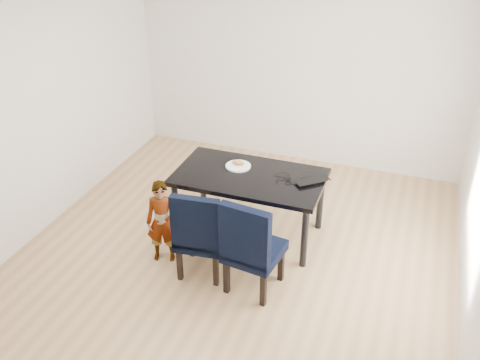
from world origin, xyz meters
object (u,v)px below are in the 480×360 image
(laptop, at_px, (310,179))
(plate, at_px, (238,166))
(chair_left, at_px, (202,230))
(chair_right, at_px, (255,243))
(child, at_px, (162,222))
(dining_table, at_px, (249,205))

(laptop, bearing_deg, plate, -42.75)
(chair_left, relative_size, chair_right, 0.96)
(chair_right, distance_m, laptop, 1.03)
(laptop, bearing_deg, child, -8.26)
(chair_left, bearing_deg, dining_table, 67.51)
(chair_left, xyz_separation_m, laptop, (0.85, 0.90, 0.27))
(child, bearing_deg, chair_left, -21.73)
(plate, bearing_deg, chair_left, -92.64)
(dining_table, bearing_deg, chair_left, -105.95)
(plate, distance_m, laptop, 0.81)
(child, height_order, plate, child)
(child, bearing_deg, chair_right, -22.50)
(dining_table, xyz_separation_m, chair_right, (0.34, -0.84, 0.14))
(chair_left, height_order, chair_right, chair_right)
(chair_right, relative_size, plate, 3.68)
(dining_table, xyz_separation_m, plate, (-0.18, 0.14, 0.38))
(chair_left, distance_m, plate, 0.96)
(child, height_order, laptop, child)
(plate, relative_size, laptop, 0.75)
(chair_right, height_order, child, chair_right)
(chair_left, bearing_deg, plate, 80.82)
(chair_right, bearing_deg, child, -177.78)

